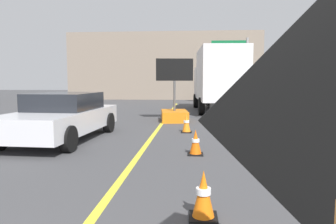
% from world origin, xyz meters
% --- Properties ---
extents(lane_center_stripe, '(0.14, 36.00, 0.01)m').
position_xyz_m(lane_center_stripe, '(0.00, 6.00, 0.00)').
color(lane_center_stripe, yellow).
rests_on(lane_center_stripe, ground).
extents(arrow_board_trailer, '(1.60, 1.92, 2.70)m').
position_xyz_m(arrow_board_trailer, '(0.46, 13.28, 0.48)').
color(arrow_board_trailer, orange).
rests_on(arrow_board_trailer, ground).
extents(box_truck, '(2.78, 7.15, 3.48)m').
position_xyz_m(box_truck, '(2.70, 17.79, 1.87)').
color(box_truck, black).
rests_on(box_truck, ground).
extents(pickup_car, '(2.27, 4.76, 1.38)m').
position_xyz_m(pickup_car, '(-2.59, 8.64, 0.70)').
color(pickup_car, silver).
rests_on(pickup_car, ground).
extents(highway_guide_sign, '(2.79, 0.18, 5.00)m').
position_xyz_m(highway_guide_sign, '(4.54, 24.11, 3.42)').
color(highway_guide_sign, gray).
rests_on(highway_guide_sign, ground).
extents(far_building_block, '(18.26, 6.12, 6.31)m').
position_xyz_m(far_building_block, '(-1.52, 31.94, 3.15)').
color(far_building_block, gray).
rests_on(far_building_block, ground).
extents(traffic_cone_near_sign, '(0.36, 0.36, 0.62)m').
position_xyz_m(traffic_cone_near_sign, '(1.40, 3.53, 0.30)').
color(traffic_cone_near_sign, black).
rests_on(traffic_cone_near_sign, ground).
extents(traffic_cone_mid_lane, '(0.36, 0.36, 0.60)m').
position_xyz_m(traffic_cone_mid_lane, '(1.33, 7.00, 0.29)').
color(traffic_cone_mid_lane, black).
rests_on(traffic_cone_mid_lane, ground).
extents(traffic_cone_far_lane, '(0.36, 0.36, 0.66)m').
position_xyz_m(traffic_cone_far_lane, '(1.05, 10.22, 0.32)').
color(traffic_cone_far_lane, black).
rests_on(traffic_cone_far_lane, ground).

